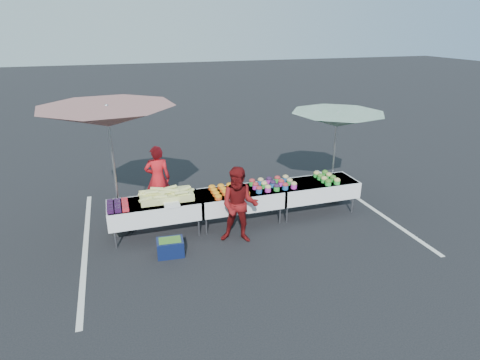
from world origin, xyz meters
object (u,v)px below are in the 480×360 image
object	(u,v)px
vendor	(158,179)
customer	(239,205)
table_center	(240,198)
storage_bin	(170,247)
table_right	(315,188)
umbrella_left	(108,117)
table_left	(155,209)
umbrella_right	(337,120)

from	to	relation	value
vendor	customer	size ratio (longest dim) A/B	1.00
table_center	storage_bin	size ratio (longest dim) A/B	3.58
storage_bin	table_right	bearing A→B (deg)	18.66
table_right	vendor	world-z (taller)	vendor
umbrella_left	table_left	bearing A→B (deg)	-29.74
table_center	umbrella_right	xyz separation A→B (m)	(2.50, 0.47, 1.42)
table_center	vendor	bearing A→B (deg)	143.09
umbrella_left	customer	bearing A→B (deg)	-27.10
customer	storage_bin	world-z (taller)	customer
customer	umbrella_left	distance (m)	3.01
table_right	umbrella_right	xyz separation A→B (m)	(0.70, 0.47, 1.42)
table_right	storage_bin	world-z (taller)	table_right
table_center	vendor	world-z (taller)	vendor
table_left	table_right	size ratio (longest dim) A/B	1.00
umbrella_right	storage_bin	size ratio (longest dim) A/B	4.89
table_right	storage_bin	distance (m)	3.58
customer	table_left	bearing A→B (deg)	177.08
customer	umbrella_left	size ratio (longest dim) A/B	0.48
table_center	umbrella_left	size ratio (longest dim) A/B	0.58
customer	umbrella_right	distance (m)	3.25
table_left	umbrella_right	xyz separation A→B (m)	(4.30, 0.47, 1.42)
table_center	customer	world-z (taller)	customer
table_left	table_center	distance (m)	1.80
umbrella_left	table_center	bearing A→B (deg)	-9.09
table_right	umbrella_left	distance (m)	4.69
table_left	umbrella_left	size ratio (longest dim) A/B	0.58
umbrella_left	umbrella_right	xyz separation A→B (m)	(5.00, 0.07, -0.42)
storage_bin	table_left	bearing A→B (deg)	104.32
table_center	vendor	size ratio (longest dim) A/B	1.19
table_center	table_right	size ratio (longest dim) A/B	1.00
table_left	storage_bin	bearing A→B (deg)	-80.23
vendor	umbrella_right	xyz separation A→B (m)	(4.09, -0.72, 1.23)
umbrella_left	umbrella_right	world-z (taller)	umbrella_left
table_left	customer	xyz separation A→B (m)	(1.55, -0.75, 0.19)
vendor	umbrella_left	bearing A→B (deg)	46.81
table_left	vendor	world-z (taller)	vendor
vendor	umbrella_left	size ratio (longest dim) A/B	0.48
vendor	table_right	bearing A→B (deg)	166.48
table_center	umbrella_right	size ratio (longest dim) A/B	0.73
umbrella_left	storage_bin	world-z (taller)	umbrella_left
customer	table_right	bearing A→B (deg)	43.01
table_right	storage_bin	size ratio (longest dim) A/B	3.58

